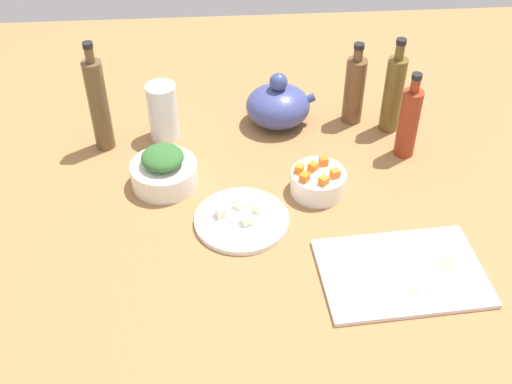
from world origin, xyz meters
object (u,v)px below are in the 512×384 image
bowl_carrots (318,182)px  bottle_0 (409,121)px  drinking_glass_0 (163,112)px  bowl_greens (164,174)px  teapot (278,105)px  plate_tofu (242,220)px  cutting_board (401,273)px  bottle_3 (354,89)px  bottle_1 (393,93)px  bottle_2 (99,104)px

bowl_carrots → bottle_0: 26.60cm
bottle_0 → drinking_glass_0: 58.30cm
bowl_greens → bowl_carrots: bearing=-8.5°
teapot → drinking_glass_0: 28.69cm
plate_tofu → cutting_board: bearing=-29.5°
bowl_carrots → drinking_glass_0: bearing=145.6°
cutting_board → drinking_glass_0: (-47.32, 49.65, 6.65)cm
cutting_board → bowl_greens: 56.11cm
bottle_0 → bottle_3: 17.97cm
cutting_board → bottle_3: 54.15cm
bowl_greens → bottle_1: bearing=18.1°
bowl_carrots → bottle_1: bearing=47.4°
bowl_greens → bottle_1: bottle_1 is taller
bottle_2 → drinking_glass_0: bottle_2 is taller
bottle_0 → bottle_1: size_ratio=0.88×
bowl_greens → bottle_2: 23.40cm
bottle_3 → drinking_glass_0: bottle_3 is taller
teapot → bottle_0: bottle_0 is taller
plate_tofu → bottle_0: bottle_0 is taller
bowl_greens → bottle_0: 57.38cm
plate_tofu → bottle_2: bearing=136.8°
plate_tofu → bottle_1: bearing=39.6°
bottle_0 → bottle_1: bottle_1 is taller
bottle_1 → bottle_2: size_ratio=0.89×
cutting_board → bottle_0: bearing=75.6°
plate_tofu → bottle_0: size_ratio=0.92×
bottle_3 → bottle_1: bearing=-26.9°
teapot → bottle_0: 32.64cm
bottle_0 → drinking_glass_0: bearing=168.9°
plate_tofu → drinking_glass_0: drinking_glass_0 is taller
bottle_0 → bottle_3: bearing=123.4°
cutting_board → bowl_greens: size_ratio=2.11×
bowl_carrots → bottle_2: bottle_2 is taller
cutting_board → bottle_1: bearing=80.1°
bottle_0 → teapot: bearing=152.6°
bowl_greens → bottle_2: bearing=133.9°
bottle_0 → bottle_2: size_ratio=0.78×
teapot → bottle_3: bottle_3 is taller
bottle_1 → bottle_3: size_ratio=1.15×
bottle_0 → bottle_2: bottle_2 is taller
cutting_board → plate_tofu: 34.62cm
bowl_greens → bottle_2: (-14.89, 15.47, 9.30)cm
drinking_glass_0 → plate_tofu: bearing=-62.2°
bottle_0 → bottle_1: bearing=97.0°
cutting_board → bottle_0: bottle_0 is taller
cutting_board → bottle_3: bearing=90.0°
bottle_1 → bottle_3: 9.71cm
bottle_3 → drinking_glass_0: bearing=-175.4°
plate_tofu → bottle_0: 46.18cm
bottle_2 → bowl_greens: bearing=-46.1°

